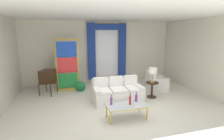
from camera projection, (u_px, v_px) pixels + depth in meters
ground_plane at (118, 105)px, 5.82m from camera, size 16.00×16.00×0.00m
wall_rear at (100, 52)px, 8.40m from camera, size 8.00×0.12×3.00m
wall_right at (198, 56)px, 7.05m from camera, size 0.12×7.00×3.00m
ceiling_slab at (112, 15)px, 5.96m from camera, size 8.00×7.60×0.04m
curtained_window at (107, 48)px, 8.28m from camera, size 2.00×0.17×2.70m
couch_white_long at (117, 92)px, 6.22m from camera, size 1.77×0.94×0.86m
coffee_table at (127, 106)px, 4.87m from camera, size 1.14×0.57×0.41m
bottle_blue_decanter at (136, 98)px, 5.09m from camera, size 0.08×0.08×0.29m
bottle_crystal_tall at (130, 100)px, 4.86m from camera, size 0.06×0.06×0.33m
bottle_amber_squat at (111, 101)px, 4.84m from camera, size 0.07×0.07×0.31m
vintage_tv at (48, 77)px, 6.77m from camera, size 0.70×0.74×1.35m
armchair_white at (156, 83)px, 7.44m from camera, size 0.94×0.93×0.80m
stained_glass_divider at (68, 66)px, 7.18m from camera, size 0.95×0.05×2.20m
peacock_figurine at (81, 87)px, 7.13m from camera, size 0.44×0.60×0.50m
round_side_table at (152, 88)px, 6.50m from camera, size 0.48×0.48×0.59m
table_lamp_brass at (153, 71)px, 6.37m from camera, size 0.32×0.32×0.57m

